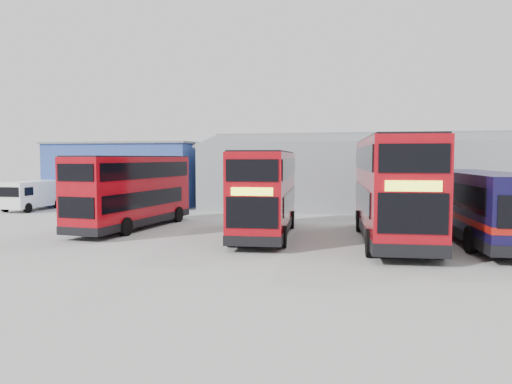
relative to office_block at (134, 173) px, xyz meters
name	(u,v)px	position (x,y,z in m)	size (l,w,h in m)	color
ground_plane	(236,249)	(14.00, -17.99, -2.58)	(120.00, 120.00, 0.00)	gray
office_block	(134,173)	(0.00, 0.00, 0.00)	(12.30, 8.32, 5.12)	navy
maintenance_shed	(405,174)	(22.00, 2.01, 0.02)	(30.50, 12.00, 5.89)	gray
double_decker_left	(132,192)	(6.78, -13.37, -0.59)	(3.07, 9.62, 4.00)	#9A0812
double_decker_centre	(266,194)	(14.41, -14.01, -0.48)	(3.42, 10.16, 4.22)	#9A0812
double_decker_right	(393,190)	(20.53, -14.39, -0.18)	(3.76, 11.61, 4.83)	#9A0812
single_decker_blue	(480,207)	(24.53, -13.25, -0.97)	(3.94, 12.13, 3.23)	black
panel_van	(32,194)	(-5.02, -6.35, -1.38)	(2.13, 4.94, 2.15)	white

